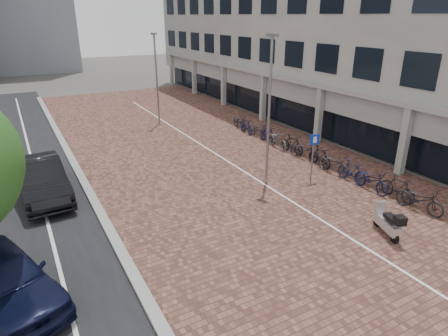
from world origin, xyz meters
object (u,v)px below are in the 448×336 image
parking_sign (313,150)px  car_navy (1,278)px  car_dark (41,179)px  scooter_front (387,221)px

parking_sign → car_navy: bearing=-159.8°
car_dark → scooter_front: (10.38, -9.28, -0.30)m
car_navy → car_dark: 6.87m
car_navy → scooter_front: bearing=-33.1°
car_dark → scooter_front: size_ratio=3.21×
scooter_front → car_dark: bearing=157.7°
car_navy → parking_sign: size_ratio=2.10×
car_dark → parking_sign: size_ratio=2.25×
car_dark → parking_sign: parking_sign is taller
car_navy → parking_sign: 13.14m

